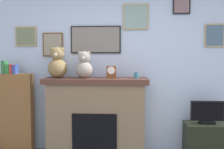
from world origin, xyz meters
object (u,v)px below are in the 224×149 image
object	(u,v)px
bookshelf	(17,111)
television	(207,113)
mantel_clock	(111,72)
tv_stand	(207,142)
fireplace	(96,116)
candle_jar	(136,75)
teddy_bear_brown	(84,66)
teddy_bear_grey	(58,64)

from	to	relation	value
bookshelf	television	world-z (taller)	bookshelf
bookshelf	mantel_clock	bearing A→B (deg)	-1.63
tv_stand	mantel_clock	size ratio (longest dim) A/B	3.39
fireplace	candle_jar	size ratio (longest dim) A/B	16.78
television	mantel_clock	world-z (taller)	mantel_clock
bookshelf	television	distance (m)	2.87
bookshelf	mantel_clock	xyz separation A→B (m)	(1.48, -0.04, 0.62)
bookshelf	teddy_bear_brown	xyz separation A→B (m)	(1.07, -0.04, 0.71)
television	fireplace	bearing A→B (deg)	177.22
fireplace	mantel_clock	size ratio (longest dim) A/B	8.55
fireplace	television	bearing A→B (deg)	-2.78
bookshelf	fireplace	bearing A→B (deg)	-1.04
television	mantel_clock	distance (m)	1.51
tv_stand	fireplace	bearing A→B (deg)	177.27
candle_jar	teddy_bear_brown	xyz separation A→B (m)	(-0.78, -0.00, 0.13)
teddy_bear_grey	fireplace	bearing A→B (deg)	1.81
fireplace	bookshelf	size ratio (longest dim) A/B	1.08
teddy_bear_grey	teddy_bear_brown	world-z (taller)	teddy_bear_grey
fireplace	teddy_bear_grey	world-z (taller)	teddy_bear_grey
teddy_bear_brown	tv_stand	bearing A→B (deg)	-1.88
fireplace	mantel_clock	xyz separation A→B (m)	(0.23, -0.02, 0.67)
teddy_bear_brown	mantel_clock	bearing A→B (deg)	-0.14
television	teddy_bear_grey	size ratio (longest dim) A/B	1.03
candle_jar	television	bearing A→B (deg)	-3.41
television	candle_jar	world-z (taller)	candle_jar
candle_jar	teddy_bear_grey	xyz separation A→B (m)	(-1.18, -0.00, 0.16)
bookshelf	candle_jar	world-z (taller)	bookshelf
tv_stand	candle_jar	size ratio (longest dim) A/B	6.66
mantel_clock	teddy_bear_brown	size ratio (longest dim) A/B	0.45
tv_stand	candle_jar	bearing A→B (deg)	176.66
tv_stand	teddy_bear_brown	bearing A→B (deg)	178.12
fireplace	tv_stand	distance (m)	1.66
tv_stand	mantel_clock	distance (m)	1.72
fireplace	mantel_clock	bearing A→B (deg)	-4.74
mantel_clock	teddy_bear_brown	bearing A→B (deg)	179.86
fireplace	candle_jar	world-z (taller)	candle_jar
fireplace	bookshelf	distance (m)	1.25
candle_jar	teddy_bear_brown	distance (m)	0.79
mantel_clock	teddy_bear_grey	size ratio (longest dim) A/B	0.39
teddy_bear_grey	candle_jar	bearing A→B (deg)	0.03
bookshelf	television	size ratio (longest dim) A/B	3.00
television	teddy_bear_brown	world-z (taller)	teddy_bear_brown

